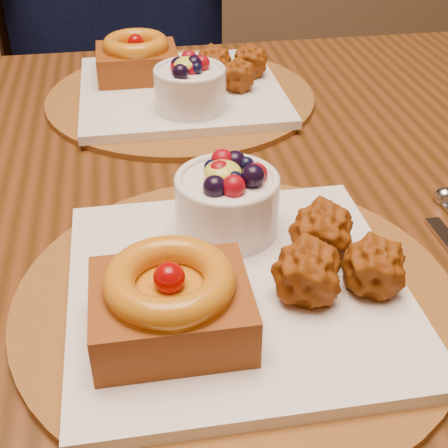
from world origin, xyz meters
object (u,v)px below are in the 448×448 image
Objects in this scene: place_setting_near at (232,271)px; place_setting_far at (178,83)px; dining_table at (203,230)px; chair_far at (112,89)px.

place_setting_far is (0.00, 0.43, -0.00)m from place_setting_near.
chair_far reaches higher than dining_table.
dining_table is at bearing 89.08° from place_setting_near.
place_setting_far is at bearing 89.96° from place_setting_near.
chair_far is at bearing 95.55° from place_setting_near.
place_setting_near is 0.42× the size of chair_far.
chair_far is (-0.11, 0.90, -0.17)m from dining_table.
dining_table is at bearing -106.69° from chair_far.
chair_far is at bearing 99.00° from place_setting_far.
place_setting_far is at bearing 90.84° from dining_table.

